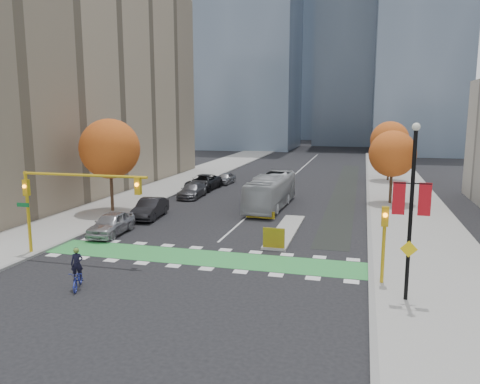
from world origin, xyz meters
The scene contains 27 objects.
ground centered at (0.00, 0.00, 0.00)m, with size 300.00×300.00×0.00m, color black.
sidewalk_west centered at (-13.50, 20.00, 0.07)m, with size 7.00×120.00×0.15m, color gray.
sidewalk_east centered at (13.50, 20.00, 0.07)m, with size 7.00×120.00×0.15m, color gray.
curb_west centered at (-10.00, 20.00, 0.07)m, with size 0.30×120.00×0.16m, color gray.
curb_east centered at (10.00, 20.00, 0.07)m, with size 0.30×120.00×0.16m, color gray.
bike_crossing centered at (0.00, 1.50, 0.01)m, with size 20.00×3.00×0.01m, color #2E8E40.
centre_line centered at (0.00, 40.00, 0.01)m, with size 0.15×70.00×0.01m, color silver.
bike_lane_paint centered at (7.50, 30.00, 0.01)m, with size 2.50×50.00×0.01m, color black.
median_island centered at (4.00, 9.00, 0.08)m, with size 1.60×10.00×0.16m, color gray.
hazard_board centered at (4.00, 4.20, 0.80)m, with size 1.40×0.12×1.30m, color yellow.
building_west centered at (-24.00, 22.00, 12.50)m, with size 16.00×44.00×25.00m, color gray.
tower_nw centered at (-18.00, 90.00, 35.00)m, with size 22.00×22.00×70.00m, color #47566B.
tower_ne centered at (20.00, 85.00, 30.00)m, with size 18.00×24.00×60.00m, color #47566B.
tower_far centered at (-4.00, 140.00, 40.00)m, with size 26.00×26.00×80.00m, color #47566B.
tree_west centered at (-12.00, 12.00, 5.62)m, with size 5.20×5.20×8.22m.
tree_east_near centered at (12.00, 22.00, 4.86)m, with size 4.40×4.40×7.08m.
tree_east_far centered at (12.50, 38.00, 5.24)m, with size 4.80×4.80×7.65m.
traffic_signal_west centered at (-7.93, -0.51, 4.03)m, with size 8.53×0.56×5.20m.
traffic_signal_east centered at (10.50, -0.51, 2.73)m, with size 0.35×0.43×4.10m.
banner_lamppost centered at (11.50, -2.50, 4.61)m, with size 1.65×0.36×8.28m.
cyclist centered at (-4.23, -4.90, 0.71)m, with size 1.29×1.95×2.12m.
bus centered at (1.20, 17.61, 1.54)m, with size 2.58×11.04×3.08m, color #A5A9AC.
parked_car_a centered at (-8.06, 5.00, 0.82)m, with size 1.94×4.82×1.64m, color #A4A3A9.
parked_car_b centered at (-7.71, 10.64, 0.83)m, with size 1.75×5.02×1.65m, color black.
parked_car_c centered at (-7.69, 20.61, 0.74)m, with size 2.07×5.08×1.47m, color #4E4E53.
parked_car_d centered at (-8.25, 25.61, 0.86)m, with size 2.84×6.16×1.71m, color black.
parked_car_e centered at (-7.06, 30.61, 0.69)m, with size 1.63×4.05×1.38m, color gray.
Camera 1 is at (9.30, -24.38, 8.71)m, focal length 35.00 mm.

